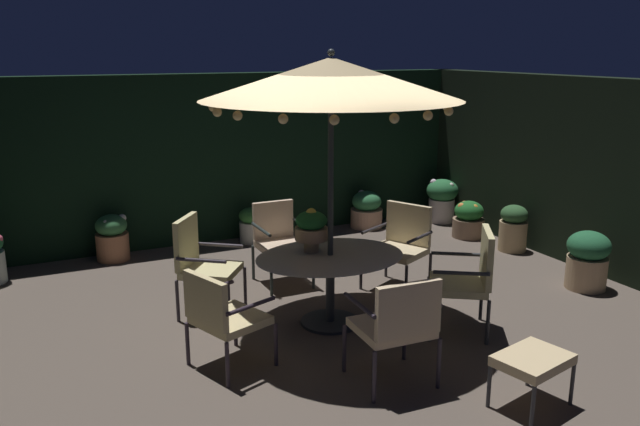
% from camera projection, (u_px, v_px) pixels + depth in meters
% --- Properties ---
extents(ground_plane, '(8.05, 7.22, 0.02)m').
position_uv_depth(ground_plane, '(322.00, 324.00, 6.62)').
color(ground_plane, brown).
extents(hedge_backdrop_rear, '(8.05, 0.30, 2.39)m').
position_uv_depth(hedge_backdrop_rear, '(219.00, 158.00, 9.35)').
color(hedge_backdrop_rear, black).
rests_on(hedge_backdrop_rear, ground_plane).
extents(hedge_backdrop_right, '(0.30, 7.22, 2.39)m').
position_uv_depth(hedge_backdrop_right, '(607.00, 177.00, 7.93)').
color(hedge_backdrop_right, black).
rests_on(hedge_backdrop_right, ground_plane).
extents(patio_dining_table, '(1.52, 1.21, 0.74)m').
position_uv_depth(patio_dining_table, '(330.00, 269.00, 6.49)').
color(patio_dining_table, '#2B2E34').
rests_on(patio_dining_table, ground_plane).
extents(patio_umbrella, '(2.49, 2.49, 2.73)m').
position_uv_depth(patio_umbrella, '(331.00, 79.00, 6.03)').
color(patio_umbrella, '#293033').
rests_on(patio_umbrella, ground_plane).
extents(centerpiece_planter, '(0.33, 0.33, 0.45)m').
position_uv_depth(centerpiece_planter, '(311.00, 227.00, 6.48)').
color(centerpiece_planter, tan).
rests_on(centerpiece_planter, patio_dining_table).
extents(patio_chair_north, '(0.81, 0.82, 1.04)m').
position_uv_depth(patio_chair_north, '(470.00, 274.00, 6.31)').
color(patio_chair_north, '#282A2E').
rests_on(patio_chair_north, ground_plane).
extents(patio_chair_northeast, '(0.79, 0.82, 0.97)m').
position_uv_depth(patio_chair_northeast, '(401.00, 241.00, 7.54)').
color(patio_chair_northeast, '#312E32').
rests_on(patio_chair_northeast, ground_plane).
extents(patio_chair_east, '(0.56, 0.64, 0.95)m').
position_uv_depth(patio_chair_east, '(279.00, 237.00, 7.69)').
color(patio_chair_east, '#293230').
rests_on(patio_chair_east, ground_plane).
extents(patio_chair_southeast, '(0.80, 0.79, 1.04)m').
position_uv_depth(patio_chair_southeast, '(201.00, 260.00, 6.75)').
color(patio_chair_southeast, '#322C34').
rests_on(patio_chair_southeast, ground_plane).
extents(patio_chair_south, '(0.74, 0.76, 0.90)m').
position_uv_depth(patio_chair_south, '(222.00, 313.00, 5.56)').
color(patio_chair_south, '#322933').
rests_on(patio_chair_south, ground_plane).
extents(patio_chair_southwest, '(0.66, 0.62, 0.96)m').
position_uv_depth(patio_chair_southwest, '(397.00, 322.00, 5.28)').
color(patio_chair_southwest, '#2F2933').
rests_on(patio_chair_southwest, ground_plane).
extents(ottoman_footrest, '(0.65, 0.54, 0.44)m').
position_uv_depth(ottoman_footrest, '(533.00, 362.00, 5.01)').
color(ottoman_footrest, '#2F3033').
rests_on(ottoman_footrest, ground_plane).
extents(potted_plant_right_far, '(0.38, 0.38, 0.65)m').
position_uv_depth(potted_plant_right_far, '(513.00, 227.00, 8.94)').
color(potted_plant_right_far, tan).
rests_on(potted_plant_right_far, ground_plane).
extents(potted_plant_back_left, '(0.51, 0.51, 0.70)m').
position_uv_depth(potted_plant_back_left, '(442.00, 198.00, 10.42)').
color(potted_plant_back_left, beige).
rests_on(potted_plant_back_left, ground_plane).
extents(potted_plant_left_near, '(0.49, 0.49, 0.69)m').
position_uv_depth(potted_plant_left_near, '(588.00, 259.00, 7.52)').
color(potted_plant_left_near, tan).
rests_on(potted_plant_left_near, ground_plane).
extents(potted_plant_right_near, '(0.50, 0.50, 0.58)m').
position_uv_depth(potted_plant_right_near, '(366.00, 210.00, 10.12)').
color(potted_plant_right_near, tan).
rests_on(potted_plant_right_near, ground_plane).
extents(potted_plant_back_right, '(0.43, 0.43, 0.61)m').
position_uv_depth(potted_plant_back_right, '(112.00, 237.00, 8.55)').
color(potted_plant_back_right, '#AC6F4D').
rests_on(potted_plant_back_right, ground_plane).
extents(potted_plant_front_corner, '(0.47, 0.47, 0.55)m').
position_uv_depth(potted_plant_front_corner, '(468.00, 219.00, 9.60)').
color(potted_plant_front_corner, '#866951').
rests_on(potted_plant_front_corner, ground_plane).
extents(potted_plant_back_center, '(0.35, 0.34, 0.51)m').
position_uv_depth(potted_plant_back_center, '(251.00, 224.00, 9.34)').
color(potted_plant_back_center, beige).
rests_on(potted_plant_back_center, ground_plane).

